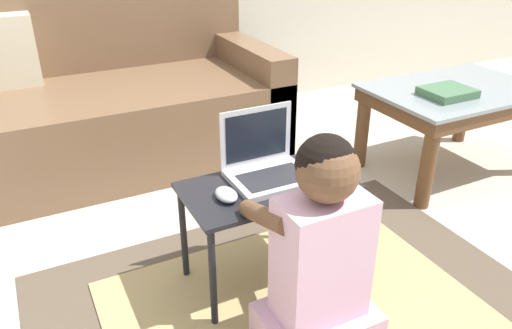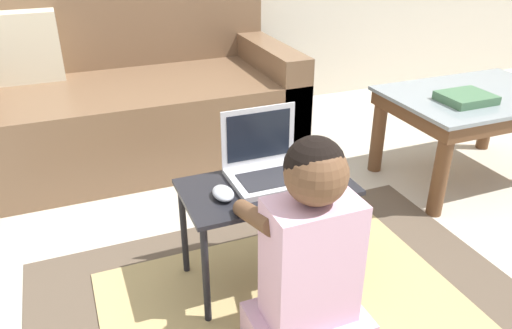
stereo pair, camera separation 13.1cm
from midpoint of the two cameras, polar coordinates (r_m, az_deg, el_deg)
The scene contains 9 objects.
ground_plane at distance 1.97m, azimuth -2.46°, elevation -12.20°, with size 16.00×16.00×0.00m, color beige.
area_rug at distance 1.83m, azimuth 1.90°, elevation -15.84°, with size 1.72×1.21×0.01m.
couch at distance 2.89m, azimuth -17.72°, elevation 6.85°, with size 1.75×0.92×0.95m.
coffee_table at distance 2.72m, azimuth 20.44°, elevation 6.69°, with size 0.86×0.59×0.46m.
laptop_desk at distance 1.75m, azimuth -0.81°, elevation -3.85°, with size 0.59×0.33×0.40m.
laptop at distance 1.76m, azimuth -0.86°, elevation -0.32°, with size 0.28×0.23×0.24m.
computer_mouse at distance 1.64m, azimuth -5.70°, elevation -3.48°, with size 0.07×0.10×0.03m.
person_seated at distance 1.49m, azimuth 4.81°, elevation -10.80°, with size 0.35×0.38×0.73m.
book_on_table at distance 2.54m, azimuth 19.67°, elevation 7.77°, with size 0.23×0.19×0.04m.
Camera 1 is at (-0.68, -1.38, 1.24)m, focal length 35.00 mm.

